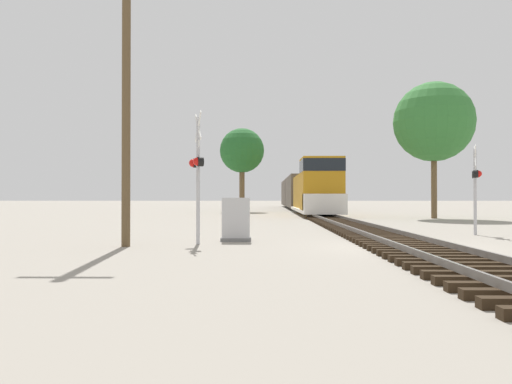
% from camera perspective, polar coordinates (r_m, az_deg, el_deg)
% --- Properties ---
extents(ground_plane, '(400.00, 400.00, 0.00)m').
position_cam_1_polar(ground_plane, '(15.45, 16.68, -6.12)').
color(ground_plane, gray).
extents(rail_track_bed, '(2.60, 160.00, 0.31)m').
position_cam_1_polar(rail_track_bed, '(15.44, 16.68, -5.62)').
color(rail_track_bed, black).
rests_on(rail_track_bed, ground).
extents(freight_train, '(3.00, 49.53, 4.38)m').
position_cam_1_polar(freight_train, '(58.71, 5.08, -0.08)').
color(freight_train, '#B77A14').
rests_on(freight_train, ground).
extents(crossing_signal_near, '(0.58, 1.00, 4.20)m').
position_cam_1_polar(crossing_signal_near, '(15.95, -6.73, 2.77)').
color(crossing_signal_near, '#B7B7BC').
rests_on(crossing_signal_near, ground).
extents(crossing_signal_far, '(0.60, 1.00, 3.56)m').
position_cam_1_polar(crossing_signal_far, '(21.51, 23.83, 1.28)').
color(crossing_signal_far, '#B7B7BC').
rests_on(crossing_signal_far, ground).
extents(relay_cabinet, '(1.02, 0.64, 1.47)m').
position_cam_1_polar(relay_cabinet, '(16.97, -2.30, -3.19)').
color(relay_cabinet, slate).
rests_on(relay_cabinet, ground).
extents(utility_pole, '(1.80, 0.26, 9.06)m').
position_cam_1_polar(utility_pole, '(15.89, -14.61, 11.04)').
color(utility_pole, brown).
rests_on(utility_pole, ground).
extents(tree_far_right, '(5.60, 5.60, 9.62)m').
position_cam_1_polar(tree_far_right, '(37.65, 19.66, 7.53)').
color(tree_far_right, brown).
rests_on(tree_far_right, ground).
extents(tree_mid_background, '(4.58, 4.58, 8.62)m').
position_cam_1_polar(tree_mid_background, '(51.63, -1.62, 4.70)').
color(tree_mid_background, brown).
rests_on(tree_mid_background, ground).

